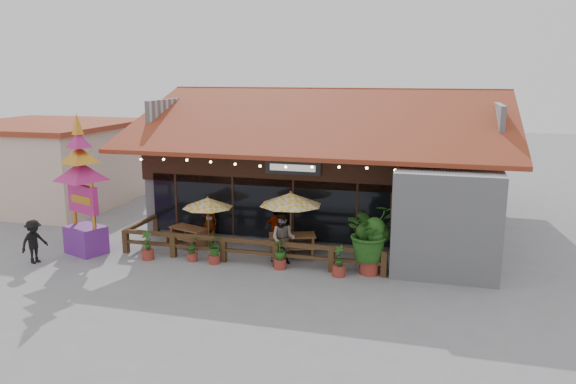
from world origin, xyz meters
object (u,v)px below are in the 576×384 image
(thai_sign_tower, at_px, (81,175))
(umbrella_right, at_px, (291,199))
(tropical_plant, at_px, (370,233))
(picnic_table_left, at_px, (189,233))
(umbrella_left, at_px, (208,203))
(pedestrian, at_px, (34,242))
(picnic_table_right, at_px, (292,241))

(thai_sign_tower, bearing_deg, umbrella_right, 12.93)
(umbrella_right, distance_m, tropical_plant, 3.38)
(umbrella_right, relative_size, picnic_table_left, 1.51)
(thai_sign_tower, bearing_deg, picnic_table_left, 29.32)
(thai_sign_tower, height_order, tropical_plant, thai_sign_tower)
(umbrella_left, distance_m, picnic_table_left, 1.61)
(umbrella_left, xyz_separation_m, pedestrian, (-5.39, -3.25, -1.03))
(umbrella_right, height_order, tropical_plant, tropical_plant)
(tropical_plant, height_order, pedestrian, tropical_plant)
(umbrella_right, distance_m, picnic_table_left, 4.55)
(thai_sign_tower, relative_size, tropical_plant, 2.26)
(picnic_table_right, relative_size, tropical_plant, 0.83)
(picnic_table_left, height_order, picnic_table_right, picnic_table_right)
(umbrella_left, relative_size, pedestrian, 1.46)
(picnic_table_left, xyz_separation_m, thai_sign_tower, (-3.39, -1.90, 2.52))
(umbrella_left, relative_size, thai_sign_tower, 0.41)
(umbrella_right, xyz_separation_m, picnic_table_right, (0.05, 0.03, -1.62))
(umbrella_left, xyz_separation_m, tropical_plant, (6.43, -1.15, -0.38))
(umbrella_left, distance_m, tropical_plant, 6.54)
(umbrella_right, xyz_separation_m, tropical_plant, (3.10, -1.14, -0.73))
(pedestrian, bearing_deg, tropical_plant, -65.62)
(picnic_table_left, relative_size, picnic_table_right, 0.91)
(picnic_table_left, relative_size, pedestrian, 1.19)
(picnic_table_right, bearing_deg, pedestrian, -159.62)
(umbrella_right, height_order, picnic_table_right, umbrella_right)
(umbrella_right, relative_size, picnic_table_right, 1.37)
(umbrella_left, height_order, tropical_plant, tropical_plant)
(thai_sign_tower, bearing_deg, tropical_plant, 3.27)
(picnic_table_left, distance_m, pedestrian, 5.63)
(umbrella_left, relative_size, umbrella_right, 0.81)
(pedestrian, bearing_deg, thai_sign_tower, -22.33)
(picnic_table_left, bearing_deg, pedestrian, -142.99)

